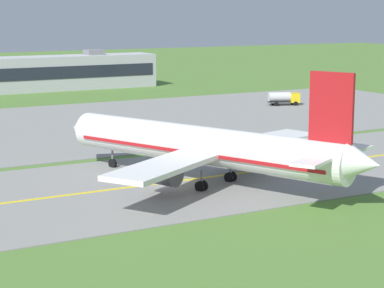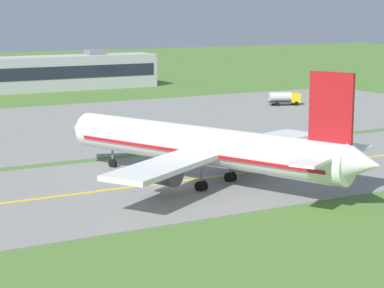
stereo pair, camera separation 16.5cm
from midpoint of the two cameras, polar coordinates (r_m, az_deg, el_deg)
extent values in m
plane|color=#517A33|center=(78.67, -2.08, -3.08)|extent=(500.00, 500.00, 0.00)
cube|color=gray|center=(78.66, -2.08, -3.04)|extent=(240.00, 28.00, 0.10)
cube|color=gray|center=(120.30, -6.96, 1.58)|extent=(140.00, 52.00, 0.10)
cube|color=yellow|center=(78.64, -2.08, -3.00)|extent=(220.00, 0.60, 0.01)
cylinder|color=white|center=(77.61, 0.66, -0.09)|extent=(17.03, 32.84, 4.00)
cone|color=white|center=(89.60, -8.67, 1.21)|extent=(4.52, 3.88, 3.80)
cone|color=white|center=(68.26, 13.08, -1.47)|extent=(4.38, 4.28, 3.40)
cube|color=red|center=(77.71, 0.66, -0.45)|extent=(16.04, 30.37, 0.36)
cube|color=#1E232D|center=(87.93, -7.69, 1.52)|extent=(3.83, 2.99, 0.70)
cube|color=white|center=(69.84, -2.11, -1.69)|extent=(15.32, 11.86, 0.50)
cylinder|color=#47474C|center=(72.89, -2.30, -2.31)|extent=(3.45, 4.03, 2.30)
cylinder|color=black|center=(73.91, -3.25, -2.14)|extent=(2.03, 1.05, 2.10)
cube|color=white|center=(83.36, 5.39, 0.25)|extent=(15.73, 8.55, 0.50)
cylinder|color=#47474C|center=(83.05, 3.47, -0.75)|extent=(3.45, 4.03, 2.30)
cylinder|color=black|center=(83.94, 2.57, -0.62)|extent=(2.03, 1.05, 2.10)
cube|color=red|center=(68.91, 10.68, 2.82)|extent=(2.10, 4.20, 6.50)
cube|color=white|center=(66.75, 9.45, -1.26)|extent=(6.41, 5.02, 0.30)
cube|color=white|center=(72.35, 11.86, -0.44)|extent=(6.44, 4.06, 0.30)
cylinder|color=slate|center=(86.46, -6.24, -0.97)|extent=(0.24, 0.24, 1.65)
cylinder|color=black|center=(86.63, -6.23, -1.50)|extent=(0.75, 1.15, 1.10)
cylinder|color=slate|center=(74.98, 0.68, -2.67)|extent=(0.24, 0.24, 1.65)
cylinder|color=black|center=(74.95, 0.55, -3.32)|extent=(0.75, 1.15, 1.10)
cylinder|color=black|center=(75.38, 0.80, -3.24)|extent=(0.75, 1.15, 1.10)
cylinder|color=slate|center=(79.09, 2.95, -1.99)|extent=(0.24, 0.24, 1.65)
cylinder|color=black|center=(79.05, 2.83, -2.61)|extent=(0.75, 1.15, 1.10)
cylinder|color=black|center=(79.49, 3.06, -2.54)|extent=(0.75, 1.15, 1.10)
cube|color=yellow|center=(143.73, 7.90, 3.57)|extent=(2.38, 2.50, 1.80)
cube|color=#1E232D|center=(143.91, 8.20, 3.70)|extent=(0.75, 1.77, 0.81)
cylinder|color=silver|center=(142.87, 6.75, 3.66)|extent=(4.56, 3.15, 1.80)
cube|color=#383838|center=(142.99, 6.74, 3.25)|extent=(4.67, 3.43, 0.24)
cylinder|color=orange|center=(143.61, 7.91, 3.97)|extent=(0.20, 0.20, 0.18)
cylinder|color=black|center=(144.80, 7.78, 3.21)|extent=(0.95, 0.59, 0.90)
cylinder|color=black|center=(142.90, 8.00, 3.11)|extent=(0.95, 0.59, 0.90)
cylinder|color=black|center=(143.81, 6.30, 3.19)|extent=(0.95, 0.59, 0.90)
cylinder|color=black|center=(141.80, 6.52, 3.08)|extent=(0.95, 0.59, 0.90)
cube|color=#B2B2B7|center=(173.21, -10.52, 5.44)|extent=(47.23, 8.77, 7.78)
cube|color=#1E232D|center=(169.00, -10.04, 5.47)|extent=(45.34, 0.10, 2.80)
cube|color=slate|center=(176.14, -7.64, 7.06)|extent=(4.00, 4.00, 1.20)
camera|label=1|loc=(0.08, -90.06, -0.01)|focal=68.83mm
camera|label=2|loc=(0.08, 89.94, 0.01)|focal=68.83mm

